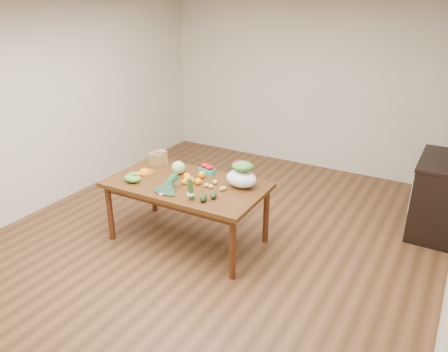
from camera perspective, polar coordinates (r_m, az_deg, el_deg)
The scene contains 25 objects.
floor at distance 5.29m, azimuth -1.42°, elevation -8.54°, with size 6.00×6.00×0.00m, color brown.
room_walls at distance 4.73m, azimuth -1.58°, elevation 5.55°, with size 5.02×6.02×2.70m.
dining_table at distance 5.16m, azimuth -4.78°, elevation -4.72°, with size 1.80×1.00×0.75m, color #472810.
cabinet at distance 5.93m, azimuth 26.06°, elevation -2.31°, with size 0.52×1.02×0.94m, color black.
dish_towel at distance 5.71m, azimuth 23.42°, elevation -1.89°, with size 0.02×0.28×0.45m, color white.
paper_bag at distance 5.56m, azimuth -8.67°, elevation 2.42°, with size 0.25×0.21×0.18m, color olive, non-canonical shape.
cabbage at distance 5.23m, azimuth -5.98°, elevation 1.10°, with size 0.16×0.16×0.16m, color #9DBF6E.
strawberry_basket_a at distance 5.25m, azimuth -2.53°, elevation 0.94°, with size 0.11×0.11×0.10m, color #B70C10, non-canonical shape.
strawberry_basket_b at distance 5.20m, azimuth -1.88°, elevation 0.70°, with size 0.10×0.10×0.09m, color red, non-canonical shape.
orange_a at distance 5.06m, azimuth -4.86°, elevation -0.07°, with size 0.09×0.09×0.09m, color orange.
orange_b at distance 5.10m, azimuth -2.93°, elevation 0.18°, with size 0.08×0.08×0.08m, color orange.
orange_c at distance 4.93m, azimuth -3.38°, elevation -0.71°, with size 0.08×0.08×0.08m, color orange.
mandarin_cluster at distance 4.99m, azimuth -4.65°, elevation -0.44°, with size 0.18×0.18×0.08m, color orange, non-canonical shape.
carrots at distance 5.31m, azimuth -10.05°, elevation 0.45°, with size 0.22×0.22×0.03m, color orange, non-canonical shape.
snap_pea_bag at distance 5.10m, azimuth -11.89°, elevation -0.26°, with size 0.21×0.16×0.09m, color #5CA939.
kale_bunch at distance 4.77m, azimuth -7.55°, elevation -1.19°, with size 0.32×0.40×0.16m, color black, non-canonical shape.
asparagus_bundle at distance 4.54m, azimuth -4.38°, elevation -1.69°, with size 0.08×0.08×0.25m, color #396D32, non-canonical shape.
potato_a at distance 4.87m, azimuth -2.32°, elevation -1.20°, with size 0.06×0.05×0.05m, color tan.
potato_b at distance 4.83m, azimuth -1.72°, elevation -1.39°, with size 0.05×0.05×0.05m, color tan.
potato_c at distance 4.80m, azimuth 0.04°, elevation -1.59°, with size 0.05×0.04×0.04m, color tan.
potato_d at distance 4.94m, azimuth -1.16°, elevation -0.81°, with size 0.06×0.05×0.05m, color tan.
potato_e at distance 4.77m, azimuth -0.30°, elevation -1.69°, with size 0.06×0.05×0.05m, color tan.
avocado_a at distance 4.54m, azimuth -2.71°, elevation -2.89°, with size 0.08×0.11×0.08m, color black.
avocado_b at distance 4.60m, azimuth -1.39°, elevation -2.56°, with size 0.07×0.10×0.07m, color black.
salad_bag at distance 4.83m, azimuth 2.30°, elevation 0.08°, with size 0.35×0.27×0.27m, color white, non-canonical shape.
Camera 1 is at (2.37, -3.85, 2.76)m, focal length 35.00 mm.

